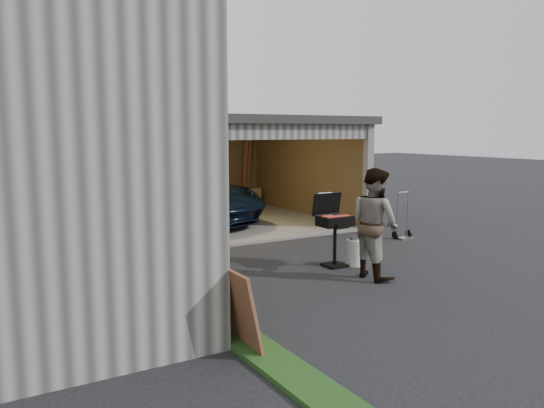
{
  "coord_description": "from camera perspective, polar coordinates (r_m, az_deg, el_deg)",
  "views": [
    {
      "loc": [
        -5.08,
        -6.8,
        2.53
      ],
      "look_at": [
        0.03,
        1.82,
        1.15
      ],
      "focal_mm": 35.0,
      "sensor_mm": 36.0,
      "label": 1
    }
  ],
  "objects": [
    {
      "name": "groundcover_strip",
      "position": [
        6.92,
        -4.44,
        -13.36
      ],
      "size": [
        0.5,
        8.0,
        0.06
      ],
      "primitive_type": "cube",
      "color": "#193814",
      "rests_on": "ground"
    },
    {
      "name": "hand_truck",
      "position": [
        12.95,
        13.96,
        -2.68
      ],
      "size": [
        0.47,
        0.36,
        1.13
      ],
      "rotation": [
        0.0,
        0.0,
        -0.05
      ],
      "color": "gray",
      "rests_on": "ground"
    },
    {
      "name": "plywood_panel",
      "position": [
        6.28,
        -3.67,
        -11.19
      ],
      "size": [
        0.24,
        0.88,
        0.97
      ],
      "primitive_type": "cube",
      "rotation": [
        0.0,
        -0.21,
        0.0
      ],
      "color": "brown",
      "rests_on": "ground"
    },
    {
      "name": "ground",
      "position": [
        8.86,
        5.94,
        -8.8
      ],
      "size": [
        80.0,
        80.0,
        0.0
      ],
      "primitive_type": "plane",
      "color": "black",
      "rests_on": "ground"
    },
    {
      "name": "garage",
      "position": [
        14.81,
        -7.4,
        5.21
      ],
      "size": [
        6.8,
        6.3,
        2.9
      ],
      "color": "#605E59",
      "rests_on": "ground"
    },
    {
      "name": "minivan",
      "position": [
        14.7,
        -10.37,
        0.75
      ],
      "size": [
        4.09,
        5.9,
        1.5
      ],
      "primitive_type": "imported",
      "rotation": [
        0.0,
        0.0,
        0.33
      ],
      "color": "black",
      "rests_on": "ground"
    },
    {
      "name": "bbq_grill",
      "position": [
        9.99,
        6.68,
        -2.1
      ],
      "size": [
        0.62,
        0.54,
        1.37
      ],
      "color": "black",
      "rests_on": "ground"
    },
    {
      "name": "propane_tank",
      "position": [
        10.19,
        8.87,
        -5.19
      ],
      "size": [
        0.35,
        0.35,
        0.5
      ],
      "primitive_type": "cylinder",
      "rotation": [
        0.0,
        0.0,
        0.05
      ],
      "color": "silver",
      "rests_on": "ground"
    },
    {
      "name": "man",
      "position": [
        9.31,
        10.98,
        -2.04
      ],
      "size": [
        0.74,
        0.94,
        1.91
      ],
      "primitive_type": "imported",
      "rotation": [
        0.0,
        0.0,
        1.55
      ],
      "color": "#3F2319",
      "rests_on": "ground"
    },
    {
      "name": "woman",
      "position": [
        10.05,
        -5.89,
        -2.2
      ],
      "size": [
        0.52,
        0.65,
        1.57
      ],
      "primitive_type": "imported",
      "rotation": [
        0.0,
        0.0,
        -1.28
      ],
      "color": "silver",
      "rests_on": "ground"
    }
  ]
}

